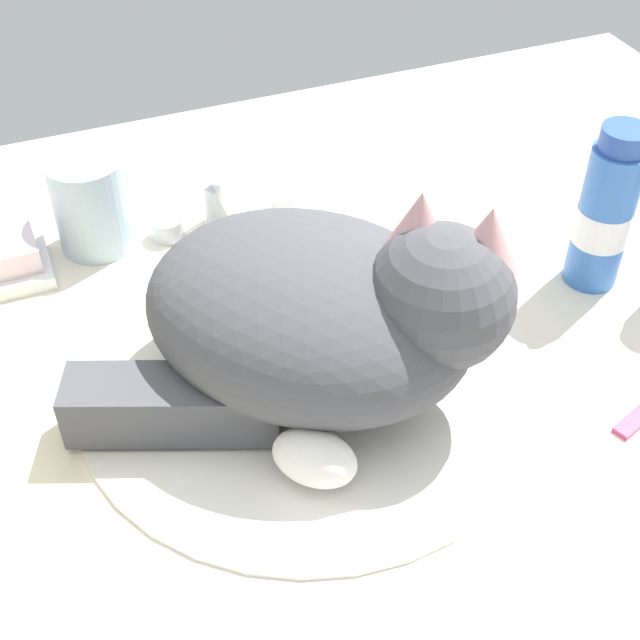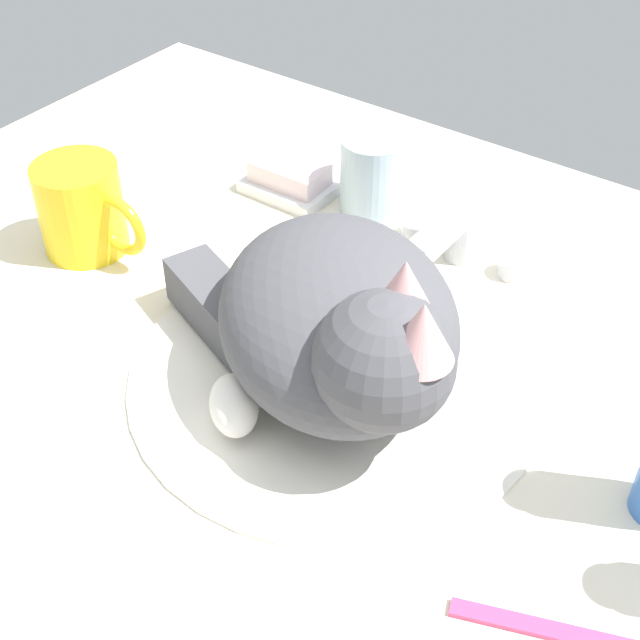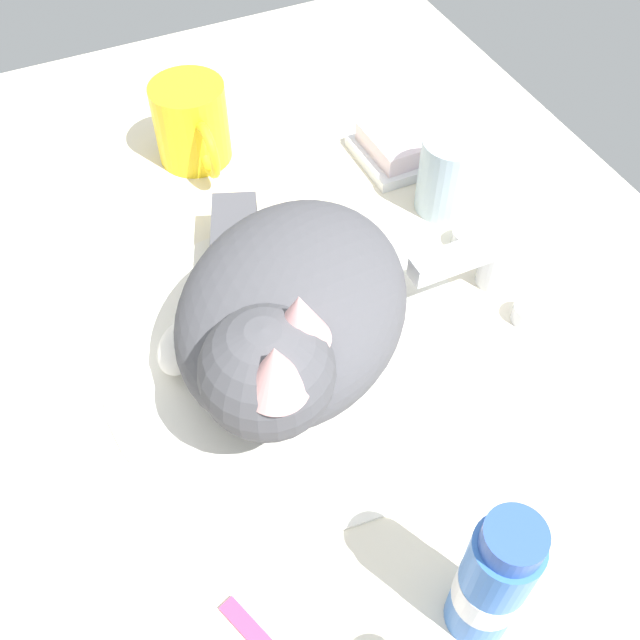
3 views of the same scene
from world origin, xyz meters
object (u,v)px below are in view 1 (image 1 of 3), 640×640
cat (328,314)px  rinse_cup (91,204)px  toothpaste_bottle (605,213)px  faucet (228,206)px

cat → rinse_cup: bearing=117.9°
cat → toothpaste_bottle: 24.68cm
faucet → cat: size_ratio=0.41×
faucet → rinse_cup: 11.37cm
faucet → toothpaste_bottle: size_ratio=0.95×
faucet → cat: (1.02, -20.17, 4.00)cm
faucet → cat: bearing=-87.1°
faucet → rinse_cup: (-11.00, 2.57, 1.30)cm
cat → rinse_cup: cat is taller
cat → rinse_cup: (-12.02, 22.74, -2.70)cm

